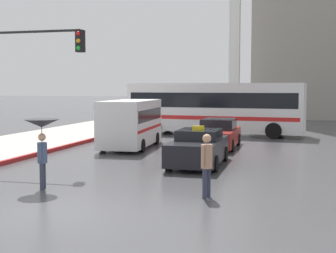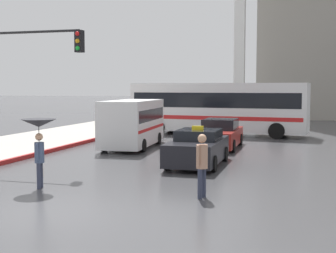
% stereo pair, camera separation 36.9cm
% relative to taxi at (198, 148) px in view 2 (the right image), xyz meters
% --- Properties ---
extents(ground_plane, '(300.00, 300.00, 0.00)m').
position_rel_taxi_xyz_m(ground_plane, '(-2.11, -7.88, -0.66)').
color(ground_plane, '#424244').
extents(taxi, '(1.91, 4.18, 1.54)m').
position_rel_taxi_xyz_m(taxi, '(0.00, 0.00, 0.00)').
color(taxi, black).
rests_on(taxi, ground_plane).
extents(sedan_red, '(1.91, 4.49, 1.44)m').
position_rel_taxi_xyz_m(sedan_red, '(-0.05, 5.43, 0.01)').
color(sedan_red, maroon).
rests_on(sedan_red, ground_plane).
extents(ambulance_van, '(2.35, 5.39, 2.38)m').
position_rel_taxi_xyz_m(ambulance_van, '(-4.30, 4.40, 0.66)').
color(ambulance_van, white).
rests_on(ambulance_van, ground_plane).
extents(city_bus, '(11.34, 3.54, 3.30)m').
position_rel_taxi_xyz_m(city_bus, '(-1.28, 11.90, 1.17)').
color(city_bus, silver).
rests_on(city_bus, ground_plane).
extents(pedestrian_with_umbrella, '(1.06, 1.06, 2.08)m').
position_rel_taxi_xyz_m(pedestrian_with_umbrella, '(-3.67, -5.40, 1.04)').
color(pedestrian_with_umbrella, '#2D3347').
rests_on(pedestrian_with_umbrella, ground_plane).
extents(pedestrian_man, '(0.40, 0.46, 1.76)m').
position_rel_taxi_xyz_m(pedestrian_man, '(1.26, -5.31, 0.39)').
color(pedestrian_man, '#2D3347').
rests_on(pedestrian_man, ground_plane).
extents(traffic_light, '(4.20, 0.38, 5.40)m').
position_rel_taxi_xyz_m(traffic_light, '(-6.29, -1.96, 3.14)').
color(traffic_light, black).
rests_on(traffic_light, ground_plane).
extents(monument_cross, '(8.04, 0.90, 18.26)m').
position_rel_taxi_xyz_m(monument_cross, '(-1.46, 24.14, 9.70)').
color(monument_cross, white).
rests_on(monument_cross, ground_plane).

